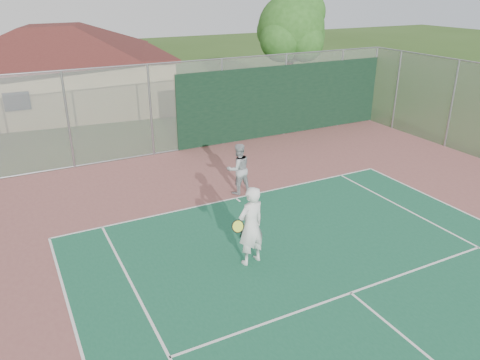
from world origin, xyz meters
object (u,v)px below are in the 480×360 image
object	(u,v)px
tree	(293,30)
player_grey_back	(238,169)
clubhouse	(56,60)
player_white_front	(251,227)

from	to	relation	value
tree	player_grey_back	size ratio (longest dim) A/B	3.62
clubhouse	player_grey_back	world-z (taller)	clubhouse
player_white_front	player_grey_back	distance (m)	4.07
clubhouse	player_white_front	xyz separation A→B (m)	(1.76, -17.75, -1.63)
tree	player_white_front	distance (m)	17.26
clubhouse	player_white_front	bearing A→B (deg)	-78.47
clubhouse	tree	size ratio (longest dim) A/B	2.13
clubhouse	player_grey_back	bearing A→B (deg)	-70.65
tree	player_white_front	xyz separation A→B (m)	(-10.05, -13.73, -2.92)
clubhouse	player_grey_back	size ratio (longest dim) A/B	7.72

